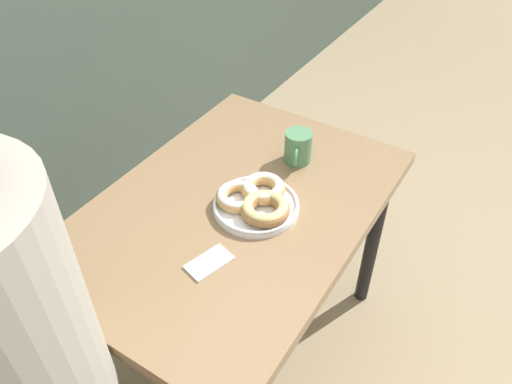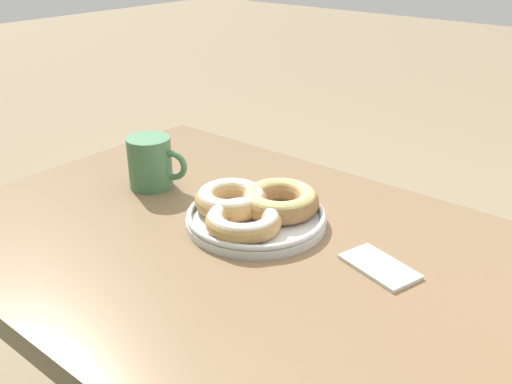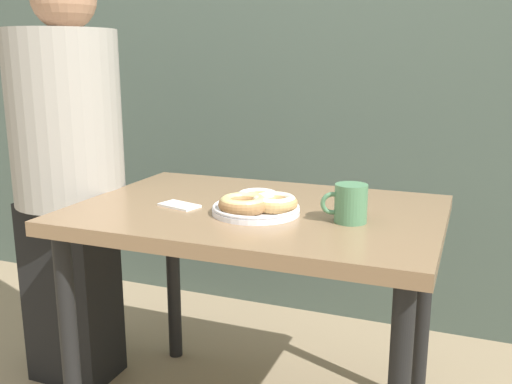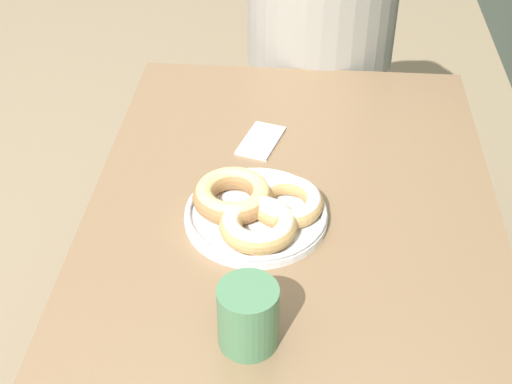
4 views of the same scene
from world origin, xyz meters
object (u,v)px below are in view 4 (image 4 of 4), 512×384
dining_table (291,251)px  donut_plate (256,208)px  coffee_mug (248,314)px  napkin (261,141)px  person_figure (322,11)px

dining_table → donut_plate: bearing=-69.4°
coffee_mug → napkin: bearing=-177.9°
person_figure → napkin: (0.48, -0.11, -0.06)m
person_figure → dining_table: bearing=-3.5°
napkin → coffee_mug: bearing=2.1°
coffee_mug → napkin: (-0.49, -0.02, -0.05)m
person_figure → napkin: 0.49m
donut_plate → coffee_mug: size_ratio=2.20×
coffee_mug → donut_plate: bearing=-178.1°
coffee_mug → person_figure: bearing=174.5°
dining_table → person_figure: size_ratio=0.73×
donut_plate → coffee_mug: bearing=1.9°
donut_plate → coffee_mug: (0.25, 0.01, 0.02)m
person_figure → coffee_mug: bearing=-5.5°
coffee_mug → napkin: 0.49m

